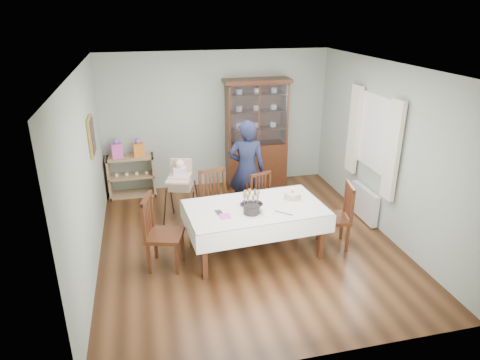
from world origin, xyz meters
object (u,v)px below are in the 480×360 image
object	(u,v)px
champagne_tray	(251,201)
birthday_cake	(292,196)
chair_far_left	(217,216)
woman	(247,169)
chair_end_left	(164,246)
sideboard	(132,176)
chair_far_right	(265,212)
high_chair	(181,197)
gift_bag_orange	(138,148)
china_cabinet	(256,132)
dining_table	(255,230)
chair_end_right	(334,228)
gift_bag_pink	(117,149)

from	to	relation	value
champagne_tray	birthday_cake	distance (m)	0.66
chair_far_left	woman	world-z (taller)	woman
chair_end_left	woman	bearing A→B (deg)	-32.92
chair_far_left	champagne_tray	distance (m)	0.91
sideboard	chair_far_right	distance (m)	2.86
high_chair	gift_bag_orange	distance (m)	1.51
chair_far_right	sideboard	bearing A→B (deg)	123.62
champagne_tray	gift_bag_orange	size ratio (longest dim) A/B	0.96
chair_far_left	birthday_cake	world-z (taller)	chair_far_left
sideboard	champagne_tray	distance (m)	3.11
chair_far_left	woman	distance (m)	0.99
chair_far_left	chair_far_right	bearing A→B (deg)	-6.92
china_cabinet	gift_bag_orange	bearing A→B (deg)	179.96
sideboard	chair_far_right	bearing A→B (deg)	-40.87
chair_end_left	dining_table	bearing A→B (deg)	-70.83
chair_far_right	gift_bag_orange	distance (m)	2.80
chair_end_right	birthday_cake	distance (m)	0.83
gift_bag_pink	dining_table	bearing A→B (deg)	-52.28
high_chair	birthday_cake	world-z (taller)	high_chair
chair_end_left	high_chair	bearing A→B (deg)	0.90
chair_far_right	gift_bag_orange	world-z (taller)	gift_bag_orange
china_cabinet	sideboard	size ratio (longest dim) A/B	2.42
chair_far_right	china_cabinet	bearing A→B (deg)	64.14
chair_end_left	woman	distance (m)	2.07
china_cabinet	chair_far_right	world-z (taller)	china_cabinet
chair_end_left	gift_bag_orange	xyz separation A→B (m)	(-0.26, 2.65, 0.64)
high_chair	gift_bag_orange	xyz separation A→B (m)	(-0.66, 1.25, 0.53)
china_cabinet	chair_end_left	bearing A→B (deg)	-127.85
china_cabinet	chair_far_left	xyz separation A→B (m)	(-1.16, -1.88, -0.81)
chair_end_right	champagne_tray	xyz separation A→B (m)	(-1.28, 0.15, 0.52)
chair_far_left	birthday_cake	size ratio (longest dim) A/B	3.76
china_cabinet	champagne_tray	bearing A→B (deg)	-106.72
birthday_cake	gift_bag_pink	world-z (taller)	gift_bag_pink
chair_end_right	gift_bag_orange	world-z (taller)	gift_bag_orange
chair_far_right	gift_bag_pink	xyz separation A→B (m)	(-2.38, 1.85, 0.69)
dining_table	gift_bag_pink	distance (m)	3.33
champagne_tray	gift_bag_pink	bearing A→B (deg)	127.96
woman	chair_end_left	bearing A→B (deg)	53.18
chair_end_right	gift_bag_pink	bearing A→B (deg)	-117.24
dining_table	woman	xyz separation A→B (m)	(0.18, 1.24, 0.48)
sideboard	high_chair	size ratio (longest dim) A/B	0.81
sideboard	chair_end_right	world-z (taller)	chair_end_right
chair_far_left	woman	size ratio (longest dim) A/B	0.61
chair_end_right	high_chair	distance (m)	2.61
woman	high_chair	bearing A→B (deg)	7.63
high_chair	gift_bag_pink	xyz separation A→B (m)	(-1.06, 1.25, 0.53)
chair_end_left	gift_bag_orange	distance (m)	2.74
gift_bag_orange	chair_far_left	bearing A→B (deg)	-58.39
china_cabinet	gift_bag_pink	world-z (taller)	china_cabinet
sideboard	birthday_cake	size ratio (longest dim) A/B	3.21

